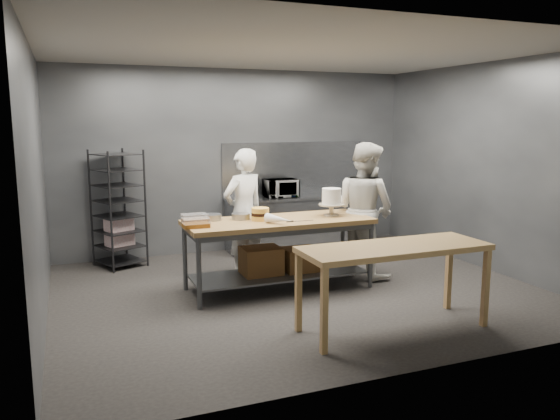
% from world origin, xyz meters
% --- Properties ---
extents(ground, '(6.00, 6.00, 0.00)m').
position_xyz_m(ground, '(0.00, 0.00, 0.00)').
color(ground, black).
rests_on(ground, ground).
extents(back_wall, '(6.00, 0.04, 3.00)m').
position_xyz_m(back_wall, '(0.00, 2.50, 1.50)').
color(back_wall, '#4C4F54').
rests_on(back_wall, ground).
extents(work_table, '(2.40, 0.90, 0.92)m').
position_xyz_m(work_table, '(-0.21, 0.17, 0.57)').
color(work_table, olive).
rests_on(work_table, ground).
extents(near_counter, '(2.00, 0.70, 0.90)m').
position_xyz_m(near_counter, '(0.40, -1.57, 0.81)').
color(near_counter, olive).
rests_on(near_counter, ground).
extents(back_counter, '(2.60, 0.60, 0.90)m').
position_xyz_m(back_counter, '(1.00, 2.18, 0.45)').
color(back_counter, slate).
rests_on(back_counter, ground).
extents(splashback_panel, '(2.60, 0.02, 0.90)m').
position_xyz_m(splashback_panel, '(1.00, 2.48, 1.35)').
color(splashback_panel, slate).
rests_on(splashback_panel, back_counter).
extents(speed_rack, '(0.81, 0.83, 1.75)m').
position_xyz_m(speed_rack, '(-2.01, 2.10, 0.86)').
color(speed_rack, black).
rests_on(speed_rack, ground).
extents(chef_behind, '(0.76, 0.62, 1.79)m').
position_xyz_m(chef_behind, '(-0.42, 0.96, 0.89)').
color(chef_behind, white).
rests_on(chef_behind, ground).
extents(chef_right, '(0.97, 1.09, 1.88)m').
position_xyz_m(chef_right, '(1.15, 0.32, 0.94)').
color(chef_right, silver).
rests_on(chef_right, ground).
extents(microwave, '(0.54, 0.37, 0.30)m').
position_xyz_m(microwave, '(0.63, 2.18, 1.05)').
color(microwave, black).
rests_on(microwave, back_counter).
extents(frosted_cake_stand, '(0.34, 0.34, 0.37)m').
position_xyz_m(frosted_cake_stand, '(0.54, 0.15, 1.15)').
color(frosted_cake_stand, '#B4A890').
rests_on(frosted_cake_stand, work_table).
extents(layer_cake, '(0.22, 0.22, 0.16)m').
position_xyz_m(layer_cake, '(-0.45, 0.19, 1.00)').
color(layer_cake, '#F6C44E').
rests_on(layer_cake, work_table).
extents(cake_pans, '(0.60, 0.31, 0.07)m').
position_xyz_m(cake_pans, '(-0.84, 0.39, 0.96)').
color(cake_pans, gray).
rests_on(cake_pans, work_table).
extents(piping_bag, '(0.30, 0.39, 0.12)m').
position_xyz_m(piping_bag, '(-0.32, -0.15, 0.98)').
color(piping_bag, white).
rests_on(piping_bag, work_table).
extents(offset_spatula, '(0.36, 0.02, 0.02)m').
position_xyz_m(offset_spatula, '(-0.05, -0.06, 0.93)').
color(offset_spatula, slate).
rests_on(offset_spatula, work_table).
extents(pastry_clamshells, '(0.36, 0.50, 0.11)m').
position_xyz_m(pastry_clamshells, '(-1.29, 0.18, 0.98)').
color(pastry_clamshells, '#A75E21').
rests_on(pastry_clamshells, work_table).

